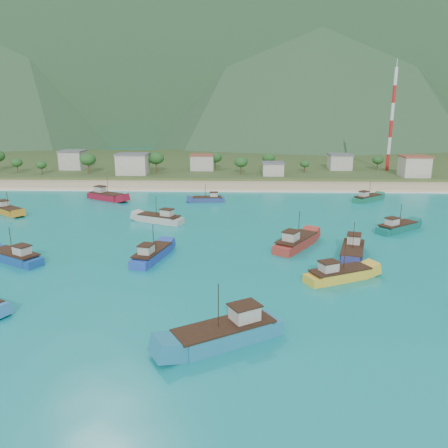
{
  "coord_description": "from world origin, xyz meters",
  "views": [
    {
      "loc": [
        10.67,
        -65.47,
        25.1
      ],
      "look_at": [
        7.67,
        18.0,
        3.0
      ],
      "focal_mm": 35.0,
      "sensor_mm": 36.0,
      "label": 1
    }
  ],
  "objects_px": {
    "radio_tower": "(392,120)",
    "boat_27": "(339,275)",
    "boat_9": "(106,196)",
    "boat_12": "(152,255)",
    "boat_19": "(397,228)",
    "boat_26": "(160,219)",
    "boat_14": "(296,243)",
    "boat_17": "(352,252)",
    "boat_7": "(208,200)",
    "boat_3": "(367,199)",
    "boat_10": "(226,334)",
    "boat_21": "(16,258)",
    "boat_6": "(7,211)"
  },
  "relations": [
    {
      "from": "radio_tower",
      "to": "boat_27",
      "type": "height_order",
      "value": "radio_tower"
    },
    {
      "from": "boat_9",
      "to": "boat_12",
      "type": "relative_size",
      "value": 1.08
    },
    {
      "from": "boat_19",
      "to": "boat_26",
      "type": "xyz_separation_m",
      "value": [
        -51.48,
        5.55,
        0.04
      ]
    },
    {
      "from": "boat_14",
      "to": "boat_17",
      "type": "distance_m",
      "value": 10.5
    },
    {
      "from": "boat_9",
      "to": "boat_27",
      "type": "xyz_separation_m",
      "value": [
        53.14,
        -58.6,
        -0.15
      ]
    },
    {
      "from": "boat_7",
      "to": "boat_26",
      "type": "bearing_deg",
      "value": 153.17
    },
    {
      "from": "boat_3",
      "to": "boat_12",
      "type": "xyz_separation_m",
      "value": [
        -50.89,
        -50.99,
        0.08
      ]
    },
    {
      "from": "boat_7",
      "to": "boat_10",
      "type": "relative_size",
      "value": 0.71
    },
    {
      "from": "boat_17",
      "to": "boat_21",
      "type": "distance_m",
      "value": 57.68
    },
    {
      "from": "boat_19",
      "to": "boat_21",
      "type": "xyz_separation_m",
      "value": [
        -71.08,
        -21.73,
        0.02
      ]
    },
    {
      "from": "boat_6",
      "to": "boat_14",
      "type": "xyz_separation_m",
      "value": [
        67.96,
        -24.98,
        0.2
      ]
    },
    {
      "from": "radio_tower",
      "to": "boat_10",
      "type": "distance_m",
      "value": 144.18
    },
    {
      "from": "boat_3",
      "to": "boat_14",
      "type": "bearing_deg",
      "value": -70.08
    },
    {
      "from": "boat_19",
      "to": "boat_14",
      "type": "bearing_deg",
      "value": -98.66
    },
    {
      "from": "boat_9",
      "to": "boat_21",
      "type": "bearing_deg",
      "value": 31.68
    },
    {
      "from": "radio_tower",
      "to": "boat_10",
      "type": "bearing_deg",
      "value": -114.51
    },
    {
      "from": "boat_7",
      "to": "boat_12",
      "type": "relative_size",
      "value": 0.81
    },
    {
      "from": "boat_21",
      "to": "boat_27",
      "type": "distance_m",
      "value": 53.16
    },
    {
      "from": "boat_12",
      "to": "boat_27",
      "type": "relative_size",
      "value": 1.03
    },
    {
      "from": "boat_3",
      "to": "boat_12",
      "type": "height_order",
      "value": "boat_12"
    },
    {
      "from": "boat_6",
      "to": "boat_12",
      "type": "distance_m",
      "value": 53.46
    },
    {
      "from": "boat_7",
      "to": "boat_21",
      "type": "distance_m",
      "value": 58.33
    },
    {
      "from": "boat_3",
      "to": "boat_6",
      "type": "relative_size",
      "value": 0.96
    },
    {
      "from": "boat_6",
      "to": "boat_9",
      "type": "xyz_separation_m",
      "value": [
        19.31,
        17.83,
        0.19
      ]
    },
    {
      "from": "boat_3",
      "to": "boat_26",
      "type": "height_order",
      "value": "boat_26"
    },
    {
      "from": "boat_6",
      "to": "boat_7",
      "type": "relative_size",
      "value": 1.09
    },
    {
      "from": "boat_12",
      "to": "boat_14",
      "type": "relative_size",
      "value": 0.92
    },
    {
      "from": "boat_10",
      "to": "boat_27",
      "type": "bearing_deg",
      "value": -72.32
    },
    {
      "from": "boat_10",
      "to": "boat_19",
      "type": "bearing_deg",
      "value": -67.77
    },
    {
      "from": "boat_26",
      "to": "radio_tower",
      "type": "bearing_deg",
      "value": -20.56
    },
    {
      "from": "boat_19",
      "to": "boat_21",
      "type": "relative_size",
      "value": 0.95
    },
    {
      "from": "radio_tower",
      "to": "boat_17",
      "type": "bearing_deg",
      "value": -110.79
    },
    {
      "from": "boat_3",
      "to": "boat_14",
      "type": "xyz_separation_m",
      "value": [
        -25.33,
        -43.41,
        0.23
      ]
    },
    {
      "from": "boat_17",
      "to": "boat_26",
      "type": "xyz_separation_m",
      "value": [
        -37.9,
        22.7,
        -0.09
      ]
    },
    {
      "from": "radio_tower",
      "to": "boat_21",
      "type": "relative_size",
      "value": 3.51
    },
    {
      "from": "boat_27",
      "to": "boat_19",
      "type": "bearing_deg",
      "value": 121.32
    },
    {
      "from": "boat_27",
      "to": "boat_26",
      "type": "bearing_deg",
      "value": -160.6
    },
    {
      "from": "radio_tower",
      "to": "boat_12",
      "type": "height_order",
      "value": "radio_tower"
    },
    {
      "from": "boat_7",
      "to": "boat_12",
      "type": "height_order",
      "value": "boat_12"
    },
    {
      "from": "boat_7",
      "to": "boat_10",
      "type": "height_order",
      "value": "boat_10"
    },
    {
      "from": "boat_7",
      "to": "boat_27",
      "type": "bearing_deg",
      "value": -162.29
    },
    {
      "from": "radio_tower",
      "to": "boat_6",
      "type": "relative_size",
      "value": 3.83
    },
    {
      "from": "boat_21",
      "to": "boat_26",
      "type": "relative_size",
      "value": 0.97
    },
    {
      "from": "radio_tower",
      "to": "boat_6",
      "type": "height_order",
      "value": "radio_tower"
    },
    {
      "from": "radio_tower",
      "to": "boat_10",
      "type": "relative_size",
      "value": 2.97
    },
    {
      "from": "boat_6",
      "to": "boat_26",
      "type": "xyz_separation_m",
      "value": [
        39.24,
        -7.36,
        0.07
      ]
    },
    {
      "from": "boat_3",
      "to": "boat_14",
      "type": "relative_size",
      "value": 0.79
    },
    {
      "from": "boat_14",
      "to": "boat_26",
      "type": "relative_size",
      "value": 1.08
    },
    {
      "from": "radio_tower",
      "to": "boat_26",
      "type": "xyz_separation_m",
      "value": [
        -76.04,
        -77.77,
        -20.03
      ]
    },
    {
      "from": "boat_6",
      "to": "boat_10",
      "type": "distance_m",
      "value": 81.75
    }
  ]
}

